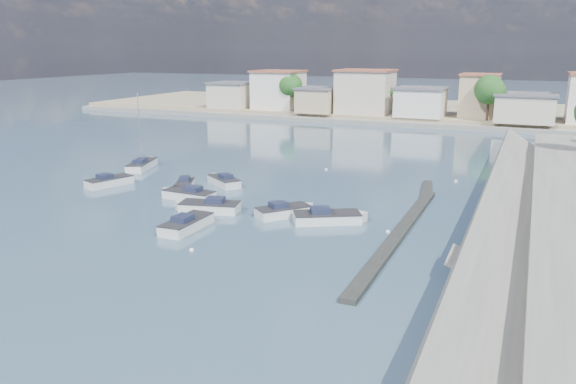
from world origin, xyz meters
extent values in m
plane|color=#2B4057|center=(0.00, 40.00, 0.00)|extent=(400.00, 400.00, 0.00)
cube|color=slate|center=(18.50, 13.00, 0.90)|extent=(5.00, 90.00, 1.80)
cube|color=slate|center=(14.15, 13.00, 0.90)|extent=(4.17, 90.00, 2.86)
cube|color=slate|center=(14.00, 4.00, 0.40)|extent=(5.31, 3.50, 1.94)
cube|color=black|center=(7.00, 10.00, 0.17)|extent=(1.00, 26.00, 0.35)
cube|color=black|center=(6.50, 24.00, 0.15)|extent=(2.00, 8.05, 0.30)
cube|color=gray|center=(0.00, 92.00, 0.70)|extent=(160.00, 40.00, 1.40)
cube|color=slate|center=(0.00, 71.00, 0.40)|extent=(160.00, 2.50, 0.80)
cube|color=beige|center=(-44.00, 76.00, 3.90)|extent=(8.00, 8.00, 5.00)
cube|color=#595960|center=(-44.00, 76.00, 6.58)|extent=(8.48, 8.48, 0.35)
cube|color=silver|center=(-34.00, 78.00, 5.15)|extent=(9.00, 9.00, 7.50)
cube|color=#99513D|center=(-34.00, 78.00, 9.08)|extent=(9.54, 9.54, 0.35)
cube|color=tan|center=(-24.00, 75.00, 3.65)|extent=(7.00, 8.00, 4.50)
cube|color=#595960|center=(-24.00, 75.00, 6.08)|extent=(7.42, 8.48, 0.35)
cube|color=beige|center=(-15.00, 77.00, 5.40)|extent=(10.00, 9.00, 8.00)
cube|color=#99513D|center=(-15.00, 77.00, 9.58)|extent=(10.60, 9.54, 0.35)
cube|color=silver|center=(-4.00, 76.00, 3.90)|extent=(8.50, 8.50, 5.00)
cube|color=#595960|center=(-4.00, 76.00, 6.58)|extent=(9.01, 9.01, 0.35)
cube|color=tan|center=(6.00, 79.00, 5.15)|extent=(6.50, 7.50, 7.50)
cube|color=#99513D|center=(6.00, 79.00, 9.08)|extent=(6.89, 7.95, 0.35)
cube|color=beige|center=(14.00, 75.00, 3.65)|extent=(9.50, 9.00, 4.50)
cube|color=#595960|center=(14.00, 75.00, 6.08)|extent=(10.07, 9.54, 0.35)
cylinder|color=#38281E|center=(-30.00, 75.00, 3.09)|extent=(0.44, 0.44, 3.38)
sphere|color=#154116|center=(-30.00, 75.00, 6.43)|extent=(4.80, 4.80, 4.80)
sphere|color=#154116|center=(-29.10, 74.40, 6.20)|extent=(3.60, 3.60, 3.60)
sphere|color=#154116|center=(-30.75, 75.45, 6.58)|extent=(3.30, 3.30, 3.30)
cylinder|color=#38281E|center=(-12.00, 78.00, 2.86)|extent=(0.44, 0.44, 2.93)
sphere|color=#154116|center=(-12.00, 78.00, 5.75)|extent=(4.16, 4.16, 4.16)
sphere|color=#154116|center=(-11.22, 77.48, 5.56)|extent=(3.12, 3.12, 3.12)
sphere|color=#154116|center=(-12.65, 78.39, 5.88)|extent=(2.86, 2.86, 2.86)
cylinder|color=#38281E|center=(8.00, 74.00, 3.20)|extent=(0.44, 0.44, 3.60)
sphere|color=#154116|center=(8.00, 74.00, 6.76)|extent=(5.12, 5.12, 5.12)
sphere|color=#154116|center=(8.96, 73.36, 6.52)|extent=(3.84, 3.84, 3.84)
sphere|color=#154116|center=(7.20, 74.48, 6.92)|extent=(3.52, 3.52, 3.52)
cube|color=silver|center=(-8.55, 4.76, 0.30)|extent=(2.00, 5.02, 1.00)
cube|color=silver|center=(-8.53, 6.91, 0.30)|extent=(1.96, 1.96, 1.00)
cube|color=#262628|center=(-8.55, 4.76, 0.80)|extent=(2.04, 5.02, 0.08)
cube|color=#1F263F|center=(-8.55, 4.26, 1.04)|extent=(1.23, 1.51, 0.48)
cube|color=silver|center=(-3.08, 11.00, 0.30)|extent=(4.33, 4.71, 1.00)
cube|color=silver|center=(-1.84, 12.52, 0.30)|extent=(1.43, 1.43, 1.00)
cube|color=#262628|center=(-3.08, 11.00, 0.80)|extent=(4.35, 4.73, 0.08)
cube|color=#1F263F|center=(-3.37, 10.65, 1.04)|extent=(1.76, 1.79, 0.48)
cube|color=silver|center=(-13.41, 12.49, 0.30)|extent=(5.02, 2.11, 1.00)
cube|color=silver|center=(-15.54, 12.59, 0.30)|extent=(1.87, 1.87, 1.00)
cube|color=#262628|center=(-13.41, 12.49, 0.80)|extent=(5.02, 2.15, 0.08)
cube|color=#1F263F|center=(-12.92, 12.46, 1.04)|extent=(1.54, 1.23, 0.48)
cube|color=silver|center=(-9.47, 9.73, 0.30)|extent=(5.40, 3.20, 1.00)
cube|color=silver|center=(-11.56, 9.22, 0.30)|extent=(2.01, 2.01, 1.00)
cube|color=#262628|center=(-9.47, 9.73, 0.80)|extent=(5.41, 3.24, 0.08)
cube|color=#1F263F|center=(-8.98, 9.84, 1.04)|extent=(1.77, 1.60, 0.48)
cube|color=silver|center=(-23.93, 13.78, 0.30)|extent=(3.27, 5.04, 1.00)
cube|color=silver|center=(-23.28, 15.69, 0.30)|extent=(1.76, 1.76, 1.00)
cube|color=#262628|center=(-23.93, 13.78, 0.80)|extent=(3.31, 5.05, 0.08)
cube|color=#1F263F|center=(-24.08, 13.34, 1.04)|extent=(1.54, 1.70, 0.48)
cube|color=silver|center=(-13.16, 18.60, 0.30)|extent=(4.66, 4.02, 1.00)
cube|color=silver|center=(-14.72, 19.70, 0.30)|extent=(1.46, 1.46, 1.00)
cube|color=#262628|center=(-13.16, 18.60, 0.80)|extent=(4.68, 4.04, 0.08)
cube|color=#1F263F|center=(-12.80, 18.34, 1.04)|extent=(1.73, 1.67, 0.48)
cube|color=silver|center=(-15.82, 15.35, 0.30)|extent=(3.08, 4.29, 1.00)
cube|color=silver|center=(-15.09, 13.78, 0.30)|extent=(1.38, 1.38, 1.00)
cube|color=#262628|center=(-15.82, 15.35, 0.80)|extent=(3.11, 4.31, 0.08)
cube|color=#1F263F|center=(-15.99, 15.72, 1.04)|extent=(1.36, 1.49, 0.48)
cube|color=silver|center=(0.89, 10.80, 0.30)|extent=(5.69, 4.43, 1.00)
cube|color=silver|center=(2.90, 11.92, 0.30)|extent=(1.83, 1.83, 1.00)
cube|color=#262628|center=(0.89, 10.80, 0.80)|extent=(5.71, 4.47, 0.08)
cube|color=#1F263F|center=(0.43, 10.55, 1.04)|extent=(2.03, 1.92, 0.48)
cube|color=silver|center=(-26.17, 22.00, 0.30)|extent=(3.54, 6.04, 1.00)
cube|color=silver|center=(-26.92, 24.41, 0.30)|extent=(1.82, 1.82, 1.00)
cube|color=#262628|center=(-26.17, 22.00, 0.80)|extent=(3.58, 6.05, 0.08)
cube|color=#1F263F|center=(-26.00, 21.46, 1.04)|extent=(1.65, 2.00, 0.48)
cylinder|color=silver|center=(-26.17, 22.00, 4.80)|extent=(0.12, 0.12, 8.00)
cylinder|color=silver|center=(-25.81, 20.86, 1.50)|extent=(0.79, 2.31, 0.08)
sphere|color=white|center=(12.41, 5.86, 0.05)|extent=(0.34, 0.34, 0.34)
sphere|color=white|center=(6.05, 10.25, 0.05)|extent=(0.34, 0.34, 0.34)
sphere|color=white|center=(-5.54, 0.80, 0.05)|extent=(0.34, 0.34, 0.34)
sphere|color=white|center=(13.00, 23.17, 0.05)|extent=(0.34, 0.34, 0.34)
sphere|color=white|center=(-6.00, 29.79, 0.05)|extent=(0.34, 0.34, 0.34)
sphere|color=white|center=(8.58, 29.74, 0.05)|extent=(0.34, 0.34, 0.34)
camera|label=1|loc=(15.36, -30.30, 13.72)|focal=35.00mm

